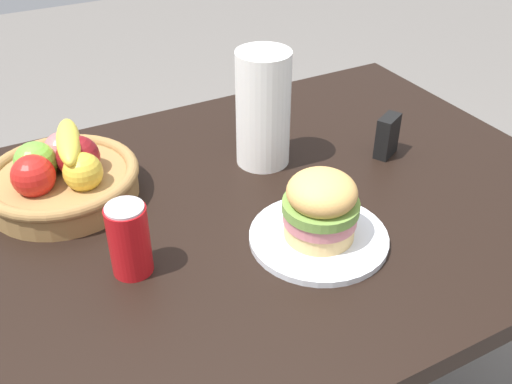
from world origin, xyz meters
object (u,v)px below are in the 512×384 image
paper_towel_roll (263,109)px  napkin_holder (387,136)px  fruit_basket (62,176)px  plate (318,237)px  sandwich (321,206)px  soda_can (129,239)px

paper_towel_roll → napkin_holder: paper_towel_roll is taller
fruit_basket → napkin_holder: (0.64, -0.16, -0.00)m
plate → sandwich: 0.07m
fruit_basket → napkin_holder: size_ratio=3.22×
paper_towel_roll → plate: bearing=-98.9°
fruit_basket → plate: bearing=-43.9°
plate → fruit_basket: bearing=136.1°
soda_can → fruit_basket: fruit_basket is taller
fruit_basket → paper_towel_roll: bearing=-8.8°
sandwich → paper_towel_roll: size_ratio=0.54×
paper_towel_roll → soda_can: bearing=-150.3°
sandwich → napkin_holder: sandwich is taller
fruit_basket → paper_towel_roll: size_ratio=1.21×
plate → fruit_basket: size_ratio=0.83×
paper_towel_roll → napkin_holder: 0.27m
sandwich → paper_towel_roll: paper_towel_roll is taller
sandwich → fruit_basket: size_ratio=0.45×
sandwich → fruit_basket: (-0.35, 0.34, -0.02)m
soda_can → paper_towel_roll: size_ratio=0.53×
plate → paper_towel_roll: (0.04, 0.28, 0.11)m
plate → fruit_basket: fruit_basket is taller
plate → napkin_holder: napkin_holder is taller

